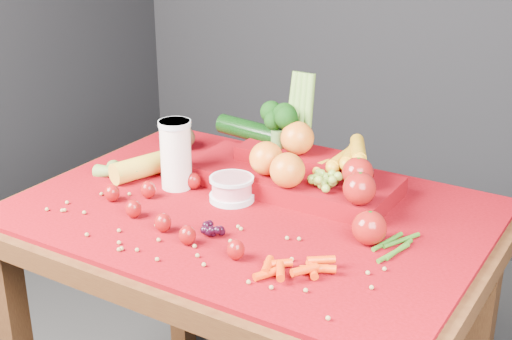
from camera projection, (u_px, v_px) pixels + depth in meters
The scene contains 12 objects.
table at pixel (252, 249), 1.69m from camera, with size 1.10×0.80×0.75m.
red_cloth at pixel (251, 210), 1.65m from camera, with size 1.05×0.75×0.01m, color maroon.
milk_glass at pixel (176, 152), 1.73m from camera, with size 0.08×0.08×0.17m.
yogurt_bowl at pixel (232, 188), 1.68m from camera, with size 0.11×0.11×0.06m.
strawberry_scatter at pixel (161, 203), 1.61m from camera, with size 0.48×0.28×0.05m.
dark_grape_cluster at pixel (210, 230), 1.52m from camera, with size 0.06×0.05×0.03m, color black, non-canonical shape.
soybean_scatter at pixel (201, 241), 1.49m from camera, with size 0.84×0.24×0.01m, color #9F7F44, non-canonical shape.
corn_ear at pixel (126, 170), 1.81m from camera, with size 0.23×0.26×0.06m.
potato at pixel (179, 137), 2.00m from camera, with size 0.10×0.07×0.07m, color brown.
baby_carrot_pile at pixel (295, 267), 1.37m from camera, with size 0.17×0.17×0.03m, color red, non-canonical shape.
green_bean_pile at pixel (393, 245), 1.47m from camera, with size 0.14×0.12×0.01m, color #2E6316, non-canonical shape.
produce_mound at pixel (298, 166), 1.73m from camera, with size 0.59×0.35×0.27m.
Camera 1 is at (0.79, -1.27, 1.47)m, focal length 50.00 mm.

